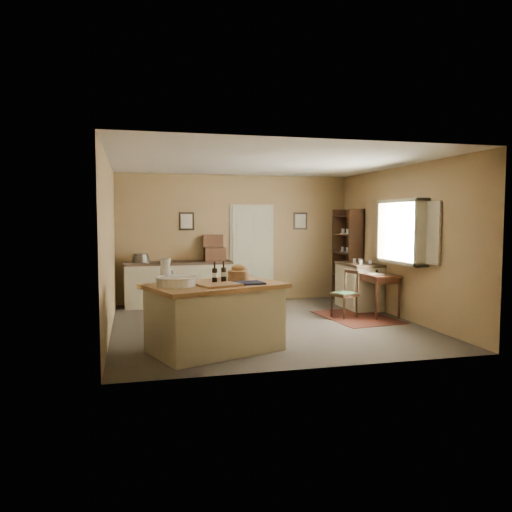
{
  "coord_description": "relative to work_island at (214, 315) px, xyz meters",
  "views": [
    {
      "loc": [
        -2.14,
        -7.97,
        1.78
      ],
      "look_at": [
        -0.14,
        0.12,
        1.15
      ],
      "focal_mm": 35.0,
      "sensor_mm": 36.0,
      "label": 1
    }
  ],
  "objects": [
    {
      "name": "ground",
      "position": [
        1.1,
        1.43,
        -0.48
      ],
      "size": [
        5.0,
        5.0,
        0.0
      ],
      "primitive_type": "plane",
      "color": "brown",
      "rests_on": "ground"
    },
    {
      "name": "wall_back",
      "position": [
        1.1,
        3.93,
        0.87
      ],
      "size": [
        5.0,
        0.1,
        2.7
      ],
      "primitive_type": "cube",
      "color": "#96764A",
      "rests_on": "ground"
    },
    {
      "name": "wall_front",
      "position": [
        1.1,
        -1.07,
        0.87
      ],
      "size": [
        5.0,
        0.1,
        2.7
      ],
      "primitive_type": "cube",
      "color": "#96764A",
      "rests_on": "ground"
    },
    {
      "name": "wall_left",
      "position": [
        -1.4,
        1.43,
        0.87
      ],
      "size": [
        0.1,
        5.0,
        2.7
      ],
      "primitive_type": "cube",
      "color": "#96764A",
      "rests_on": "ground"
    },
    {
      "name": "wall_right",
      "position": [
        3.6,
        1.43,
        0.87
      ],
      "size": [
        0.1,
        5.0,
        2.7
      ],
      "primitive_type": "cube",
      "color": "#96764A",
      "rests_on": "ground"
    },
    {
      "name": "ceiling",
      "position": [
        1.1,
        1.43,
        2.22
      ],
      "size": [
        5.0,
        5.0,
        0.0
      ],
      "primitive_type": "plane",
      "color": "silver",
      "rests_on": "wall_back"
    },
    {
      "name": "door",
      "position": [
        1.45,
        3.9,
        0.57
      ],
      "size": [
        0.97,
        0.06,
        2.11
      ],
      "primitive_type": "cube",
      "color": "#BAB99A",
      "rests_on": "ground"
    },
    {
      "name": "framed_prints",
      "position": [
        1.3,
        3.9,
        1.24
      ],
      "size": [
        2.82,
        0.02,
        0.38
      ],
      "color": "black",
      "rests_on": "ground"
    },
    {
      "name": "window",
      "position": [
        3.52,
        1.23,
        1.07
      ],
      "size": [
        0.25,
        1.99,
        1.12
      ],
      "color": "#B5AC92",
      "rests_on": "ground"
    },
    {
      "name": "work_island",
      "position": [
        0.0,
        0.0,
        0.0
      ],
      "size": [
        2.03,
        1.67,
        1.2
      ],
      "rotation": [
        0.0,
        0.0,
        0.35
      ],
      "color": "#B5AC92",
      "rests_on": "ground"
    },
    {
      "name": "sideboard",
      "position": [
        -0.14,
        3.63,
        -0.0
      ],
      "size": [
        2.17,
        0.61,
        1.18
      ],
      "color": "#B5AC92",
      "rests_on": "ground"
    },
    {
      "name": "rug",
      "position": [
        2.85,
        1.63,
        -0.48
      ],
      "size": [
        1.26,
        1.71,
        0.01
      ],
      "primitive_type": "cube",
      "rotation": [
        0.0,
        0.0,
        0.1
      ],
      "color": "#46150D",
      "rests_on": "ground"
    },
    {
      "name": "writing_desk",
      "position": [
        3.3,
        1.71,
        0.18
      ],
      "size": [
        0.52,
        0.85,
        0.82
      ],
      "color": "#381C12",
      "rests_on": "ground"
    },
    {
      "name": "desk_chair",
      "position": [
        2.63,
        1.68,
        -0.07
      ],
      "size": [
        0.49,
        0.49,
        0.83
      ],
      "primitive_type": null,
      "rotation": [
        0.0,
        0.0,
        0.35
      ],
      "color": "#321D12",
      "rests_on": "ground"
    },
    {
      "name": "right_cabinet",
      "position": [
        3.3,
        2.49,
        -0.02
      ],
      "size": [
        0.61,
        1.09,
        0.99
      ],
      "color": "#B5AC92",
      "rests_on": "ground"
    },
    {
      "name": "shelving_unit",
      "position": [
        3.45,
        3.3,
        0.5
      ],
      "size": [
        0.34,
        0.89,
        1.97
      ],
      "color": "#321D12",
      "rests_on": "ground"
    }
  ]
}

